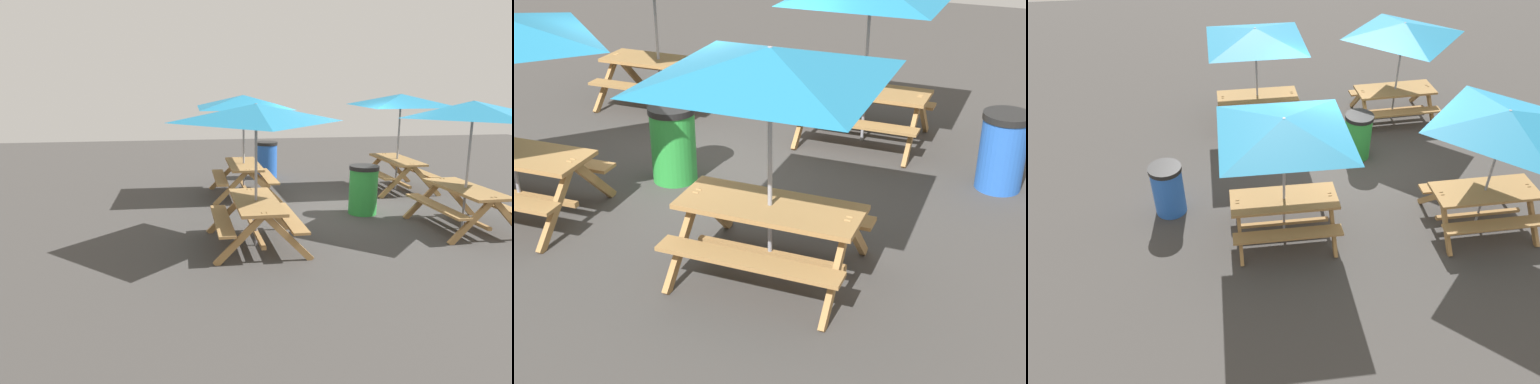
# 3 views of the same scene
# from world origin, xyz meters

# --- Properties ---
(ground_plane) EXTENTS (24.00, 24.00, 0.00)m
(ground_plane) POSITION_xyz_m (0.00, 0.00, 0.00)
(ground_plane) COLOR #3D3A38
(ground_plane) RESTS_ON ground
(picnic_table_0) EXTENTS (2.03, 2.03, 2.34)m
(picnic_table_0) POSITION_xyz_m (-1.95, 2.02, 1.99)
(picnic_table_0) COLOR olive
(picnic_table_0) RESTS_ON ground
(picnic_table_1) EXTENTS (2.83, 2.83, 2.34)m
(picnic_table_1) POSITION_xyz_m (1.50, 1.81, 1.99)
(picnic_table_1) COLOR olive
(picnic_table_1) RESTS_ON ground
(picnic_table_2) EXTENTS (2.83, 2.83, 2.34)m
(picnic_table_2) POSITION_xyz_m (1.62, -1.93, 1.99)
(picnic_table_2) COLOR olive
(picnic_table_2) RESTS_ON ground
(picnic_table_3) EXTENTS (2.09, 2.09, 2.34)m
(picnic_table_3) POSITION_xyz_m (-1.57, -1.84, 1.99)
(picnic_table_3) COLOR olive
(picnic_table_3) RESTS_ON ground
(trash_bin_green) EXTENTS (0.59, 0.59, 0.98)m
(trash_bin_green) POSITION_xyz_m (-0.34, -0.38, 0.49)
(trash_bin_green) COLOR green
(trash_bin_green) RESTS_ON ground
(trash_bin_blue) EXTENTS (0.59, 0.59, 0.98)m
(trash_bin_blue) POSITION_xyz_m (3.49, 0.95, 0.49)
(trash_bin_blue) COLOR blue
(trash_bin_blue) RESTS_ON ground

